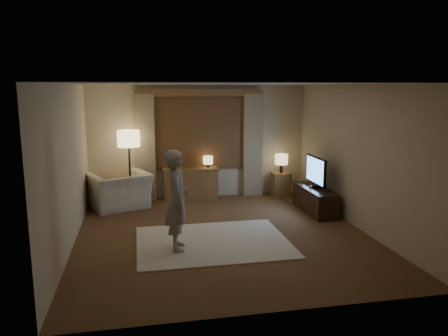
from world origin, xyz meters
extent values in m
cube|color=brown|center=(0.00, 0.00, -0.01)|extent=(5.00, 5.50, 0.02)
cube|color=silver|center=(0.00, 0.00, 2.61)|extent=(5.00, 5.50, 0.02)
cube|color=beige|center=(0.00, 2.76, 1.30)|extent=(5.00, 0.02, 2.60)
cube|color=beige|center=(0.00, -2.76, 1.30)|extent=(5.00, 0.02, 2.60)
cube|color=beige|center=(-2.51, 0.00, 1.30)|extent=(0.02, 5.50, 2.60)
cube|color=beige|center=(2.51, 0.00, 1.30)|extent=(0.02, 5.50, 2.60)
cube|color=black|center=(0.00, 2.73, 1.55)|extent=(2.00, 0.01, 1.70)
cube|color=brown|center=(0.00, 2.72, 1.55)|extent=(2.08, 0.04, 1.78)
cube|color=tan|center=(-1.25, 2.65, 1.20)|extent=(0.45, 0.12, 2.40)
cube|color=tan|center=(1.25, 2.65, 1.20)|extent=(0.45, 0.12, 2.40)
cube|color=brown|center=(0.00, 2.67, 2.42)|extent=(2.90, 0.14, 0.16)
cube|color=beige|center=(-0.24, -0.35, 0.01)|extent=(2.50, 2.00, 0.02)
cube|color=brown|center=(-0.25, 2.50, 0.35)|extent=(1.20, 0.40, 0.70)
cube|color=brown|center=(-0.25, 2.50, 0.80)|extent=(0.16, 0.02, 0.20)
imported|color=#999999|center=(-0.65, 2.50, 0.85)|extent=(0.17, 0.13, 0.30)
cylinder|color=black|center=(0.15, 2.50, 0.76)|extent=(0.08, 0.08, 0.12)
cylinder|color=#FFDF99|center=(0.15, 2.50, 0.91)|extent=(0.22, 0.22, 0.18)
cylinder|color=black|center=(-1.59, 2.33, 0.02)|extent=(0.35, 0.35, 0.03)
cylinder|color=black|center=(-1.59, 2.33, 0.65)|extent=(0.04, 0.04, 1.30)
cylinder|color=#FFDF99|center=(-1.59, 2.33, 1.46)|extent=(0.48, 0.48, 0.35)
imported|color=beige|center=(-1.82, 2.09, 0.38)|extent=(1.47, 1.39, 0.76)
cube|color=brown|center=(1.89, 2.45, 0.28)|extent=(0.40, 0.40, 0.56)
cylinder|color=black|center=(1.89, 2.45, 0.66)|extent=(0.08, 0.08, 0.20)
cylinder|color=#FFDF99|center=(1.89, 2.45, 0.88)|extent=(0.30, 0.30, 0.24)
cube|color=black|center=(2.15, 1.02, 0.25)|extent=(0.45, 1.40, 0.50)
cube|color=black|center=(2.15, 1.02, 0.53)|extent=(0.22, 0.10, 0.06)
cube|color=black|center=(2.15, 1.02, 0.88)|extent=(0.05, 0.90, 0.55)
cube|color=#5DA4FF|center=(2.12, 1.02, 0.88)|extent=(0.00, 0.84, 0.50)
imported|color=#98958D|center=(-0.84, -0.57, 0.82)|extent=(0.41, 0.60, 1.59)
camera|label=1|loc=(-1.42, -7.18, 2.56)|focal=35.00mm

